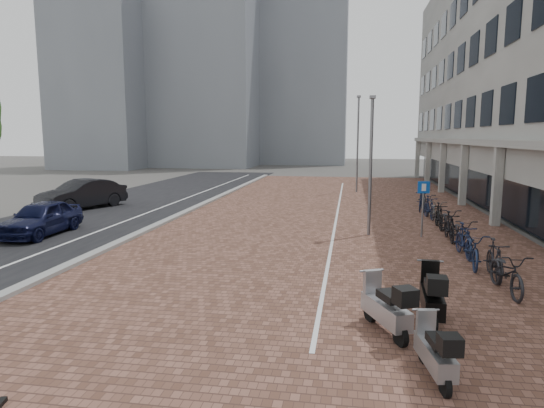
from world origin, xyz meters
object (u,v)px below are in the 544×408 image
(car_dark, at_px, (82,194))
(scooter_back, at_px, (386,306))
(scooter_front, at_px, (435,350))
(scooter_mid, at_px, (432,295))
(parking_sign, at_px, (423,201))
(car_navy, at_px, (41,218))

(car_dark, bearing_deg, scooter_back, -21.07)
(scooter_front, height_order, scooter_mid, scooter_mid)
(car_dark, xyz_separation_m, scooter_back, (14.40, -13.43, -0.20))
(scooter_front, bearing_deg, scooter_mid, 73.20)
(scooter_front, height_order, scooter_back, scooter_back)
(scooter_front, distance_m, scooter_back, 1.72)
(scooter_back, bearing_deg, scooter_front, -93.07)
(car_dark, xyz_separation_m, parking_sign, (16.34, -4.41, 0.62))
(car_dark, xyz_separation_m, scooter_front, (15.03, -15.03, -0.27))
(car_dark, height_order, scooter_back, car_dark)
(car_navy, distance_m, scooter_front, 15.58)
(scooter_back, relative_size, parking_sign, 0.78)
(car_dark, bearing_deg, car_navy, -49.43)
(car_navy, relative_size, scooter_back, 2.36)
(car_navy, height_order, scooter_mid, car_navy)
(car_dark, bearing_deg, parking_sign, 6.82)
(car_dark, bearing_deg, scooter_front, -23.07)
(car_dark, height_order, scooter_mid, car_dark)
(car_dark, relative_size, scooter_mid, 2.70)
(car_dark, relative_size, parking_sign, 2.19)
(parking_sign, bearing_deg, scooter_back, -114.13)
(scooter_mid, xyz_separation_m, scooter_back, (-0.95, -0.71, -0.02))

